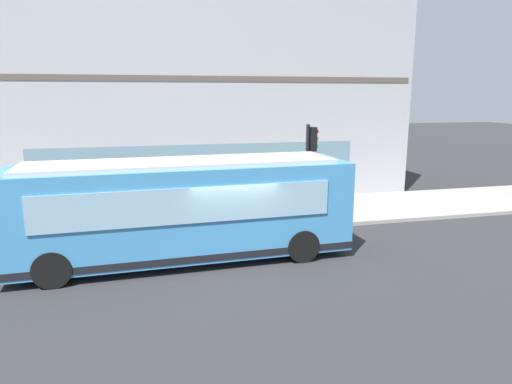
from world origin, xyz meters
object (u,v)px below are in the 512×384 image
object	(u,v)px
pedestrian_near_building_entrance	(322,179)
newspaper_vending_box	(141,201)
city_bus_nearside	(183,210)
pedestrian_by_light_pole	(53,203)
pedestrian_near_hydrant	(98,191)
fire_hydrant	(301,198)
traffic_light_near_corner	(311,155)

from	to	relation	value
pedestrian_near_building_entrance	newspaper_vending_box	xyz separation A→B (m)	(0.01, 8.08, -0.60)
city_bus_nearside	pedestrian_by_light_pole	size ratio (longest dim) A/B	6.00
city_bus_nearside	newspaper_vending_box	xyz separation A→B (m)	(5.76, 1.29, -0.95)
pedestrian_near_hydrant	fire_hydrant	bearing A→B (deg)	-95.87
traffic_light_near_corner	fire_hydrant	size ratio (longest dim) A/B	5.05
pedestrian_near_building_entrance	newspaper_vending_box	bearing A→B (deg)	89.90
pedestrian_near_hydrant	pedestrian_by_light_pole	xyz separation A→B (m)	(-1.97, 1.39, 0.04)
city_bus_nearside	pedestrian_near_building_entrance	bearing A→B (deg)	-49.74
pedestrian_near_building_entrance	fire_hydrant	bearing A→B (deg)	118.74
traffic_light_near_corner	newspaper_vending_box	distance (m)	7.36
newspaper_vending_box	pedestrian_near_building_entrance	bearing A→B (deg)	-90.10
city_bus_nearside	pedestrian_near_hydrant	xyz separation A→B (m)	(5.92, 2.98, -0.47)
newspaper_vending_box	pedestrian_near_hydrant	bearing A→B (deg)	84.54
city_bus_nearside	traffic_light_near_corner	xyz separation A→B (m)	(2.66, -5.03, 1.20)
pedestrian_by_light_pole	newspaper_vending_box	bearing A→B (deg)	-59.52
city_bus_nearside	fire_hydrant	world-z (taller)	city_bus_nearside
fire_hydrant	pedestrian_near_hydrant	distance (m)	8.56
traffic_light_near_corner	pedestrian_near_hydrant	size ratio (longest dim) A/B	2.30
fire_hydrant	traffic_light_near_corner	bearing A→B (deg)	168.53
pedestrian_by_light_pole	newspaper_vending_box	world-z (taller)	pedestrian_by_light_pole
pedestrian_near_hydrant	traffic_light_near_corner	bearing A→B (deg)	-112.15
fire_hydrant	pedestrian_by_light_pole	xyz separation A→B (m)	(-1.10, 9.89, 0.61)
pedestrian_near_building_entrance	pedestrian_by_light_pole	bearing A→B (deg)	99.16
traffic_light_near_corner	fire_hydrant	distance (m)	3.31
pedestrian_near_hydrant	pedestrian_by_light_pole	world-z (taller)	pedestrian_by_light_pole
fire_hydrant	newspaper_vending_box	world-z (taller)	newspaper_vending_box
pedestrian_near_building_entrance	pedestrian_near_hydrant	size ratio (longest dim) A/B	1.12
newspaper_vending_box	fire_hydrant	bearing A→B (deg)	-95.97
pedestrian_near_hydrant	pedestrian_by_light_pole	size ratio (longest dim) A/B	0.96
pedestrian_near_hydrant	pedestrian_by_light_pole	bearing A→B (deg)	144.92
pedestrian_by_light_pole	city_bus_nearside	bearing A→B (deg)	-132.10
pedestrian_near_hydrant	pedestrian_by_light_pole	distance (m)	2.41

